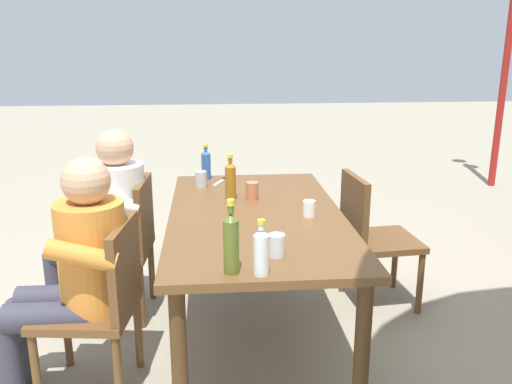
% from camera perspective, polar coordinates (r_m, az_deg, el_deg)
% --- Properties ---
extents(ground_plane, '(24.00, 24.00, 0.00)m').
position_cam_1_polar(ground_plane, '(3.25, 0.00, -15.25)').
color(ground_plane, gray).
extents(dining_table, '(1.73, 0.94, 0.77)m').
position_cam_1_polar(dining_table, '(2.96, 0.00, -3.90)').
color(dining_table, brown).
rests_on(dining_table, ground_plane).
extents(chair_near_left, '(0.47, 0.47, 0.87)m').
position_cam_1_polar(chair_near_left, '(3.42, -13.58, -5.01)').
color(chair_near_left, brown).
rests_on(chair_near_left, ground_plane).
extents(chair_near_right, '(0.49, 0.49, 0.87)m').
position_cam_1_polar(chair_near_right, '(2.71, -15.99, -10.88)').
color(chair_near_right, brown).
rests_on(chair_near_right, ground_plane).
extents(chair_far_left, '(0.48, 0.48, 0.87)m').
position_cam_1_polar(chair_far_left, '(3.53, 12.06, -4.29)').
color(chair_far_left, brown).
rests_on(chair_far_left, ground_plane).
extents(person_in_white_shirt, '(0.47, 0.61, 1.18)m').
position_cam_1_polar(person_in_white_shirt, '(3.39, -15.58, -2.36)').
color(person_in_white_shirt, white).
rests_on(person_in_white_shirt, ground_plane).
extents(person_in_plaid_shirt, '(0.47, 0.61, 1.18)m').
position_cam_1_polar(person_in_plaid_shirt, '(2.68, -18.52, -7.54)').
color(person_in_plaid_shirt, orange).
rests_on(person_in_plaid_shirt, ground_plane).
extents(bottle_olive, '(0.06, 0.06, 0.31)m').
position_cam_1_polar(bottle_olive, '(2.16, -2.65, -5.29)').
color(bottle_olive, '#566623').
rests_on(bottle_olive, dining_table).
extents(bottle_blue, '(0.06, 0.06, 0.24)m').
position_cam_1_polar(bottle_blue, '(3.65, -5.32, 2.99)').
color(bottle_blue, '#2D56A3').
rests_on(bottle_blue, dining_table).
extents(bottle_clear, '(0.06, 0.06, 0.23)m').
position_cam_1_polar(bottle_clear, '(2.15, 0.56, -6.31)').
color(bottle_clear, white).
rests_on(bottle_clear, dining_table).
extents(bottle_amber, '(0.06, 0.06, 0.27)m').
position_cam_1_polar(bottle_amber, '(3.16, -2.73, 1.28)').
color(bottle_amber, '#996019').
rests_on(bottle_amber, dining_table).
extents(cup_terracotta, '(0.07, 0.07, 0.10)m').
position_cam_1_polar(cup_terracotta, '(3.17, -0.34, 0.12)').
color(cup_terracotta, '#BC6B47').
rests_on(cup_terracotta, dining_table).
extents(cup_steel, '(0.08, 0.08, 0.10)m').
position_cam_1_polar(cup_steel, '(3.46, -5.86, 1.37)').
color(cup_steel, '#B2B7BC').
rests_on(cup_steel, dining_table).
extents(cup_glass, '(0.07, 0.07, 0.10)m').
position_cam_1_polar(cup_glass, '(2.35, 2.19, -5.68)').
color(cup_glass, silver).
rests_on(cup_glass, dining_table).
extents(cup_white, '(0.07, 0.07, 0.09)m').
position_cam_1_polar(cup_white, '(2.88, 5.66, -1.76)').
color(cup_white, white).
rests_on(cup_white, dining_table).
extents(table_knife, '(0.23, 0.12, 0.01)m').
position_cam_1_polar(table_knife, '(3.61, -3.60, 1.26)').
color(table_knife, silver).
rests_on(table_knife, dining_table).
extents(backpack_by_near_side, '(0.29, 0.23, 0.42)m').
position_cam_1_polar(backpack_by_near_side, '(4.37, 2.17, -3.95)').
color(backpack_by_near_side, '#2D4784').
rests_on(backpack_by_near_side, ground_plane).
extents(backpack_by_far_side, '(0.34, 0.26, 0.39)m').
position_cam_1_polar(backpack_by_far_side, '(4.30, -7.13, -4.55)').
color(backpack_by_far_side, '#47663D').
rests_on(backpack_by_far_side, ground_plane).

